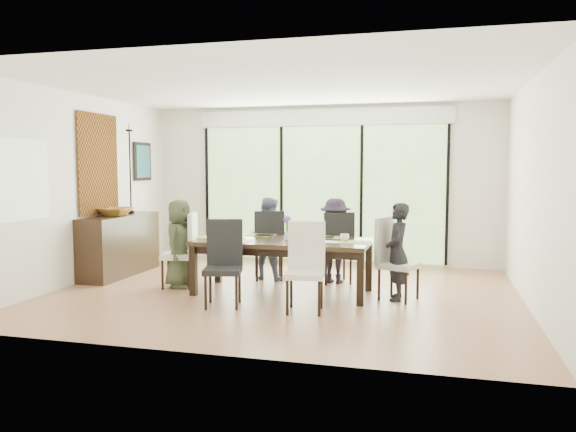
% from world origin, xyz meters
% --- Properties ---
extents(floor, '(6.00, 5.00, 0.01)m').
position_xyz_m(floor, '(0.00, 0.00, -0.01)').
color(floor, brown).
rests_on(floor, ground).
extents(ceiling, '(6.00, 5.00, 0.01)m').
position_xyz_m(ceiling, '(0.00, 0.00, 2.71)').
color(ceiling, white).
rests_on(ceiling, wall_back).
extents(wall_back, '(6.00, 0.02, 2.70)m').
position_xyz_m(wall_back, '(0.00, 2.51, 1.35)').
color(wall_back, white).
rests_on(wall_back, floor).
extents(wall_front, '(6.00, 0.02, 2.70)m').
position_xyz_m(wall_front, '(0.00, -2.51, 1.35)').
color(wall_front, silver).
rests_on(wall_front, floor).
extents(wall_left, '(0.02, 5.00, 2.70)m').
position_xyz_m(wall_left, '(-3.01, 0.00, 1.35)').
color(wall_left, white).
rests_on(wall_left, floor).
extents(wall_right, '(0.02, 5.00, 2.70)m').
position_xyz_m(wall_right, '(3.01, 0.00, 1.35)').
color(wall_right, beige).
rests_on(wall_right, floor).
extents(glass_doors, '(4.20, 0.02, 2.30)m').
position_xyz_m(glass_doors, '(0.00, 2.47, 1.20)').
color(glass_doors, '#598C3F').
rests_on(glass_doors, wall_back).
extents(blinds_header, '(4.40, 0.06, 0.28)m').
position_xyz_m(blinds_header, '(0.00, 2.46, 2.50)').
color(blinds_header, white).
rests_on(blinds_header, wall_back).
extents(mullion_a, '(0.05, 0.04, 2.30)m').
position_xyz_m(mullion_a, '(-2.10, 2.46, 1.20)').
color(mullion_a, black).
rests_on(mullion_a, wall_back).
extents(mullion_b, '(0.05, 0.04, 2.30)m').
position_xyz_m(mullion_b, '(-0.70, 2.46, 1.20)').
color(mullion_b, black).
rests_on(mullion_b, wall_back).
extents(mullion_c, '(0.05, 0.04, 2.30)m').
position_xyz_m(mullion_c, '(0.70, 2.46, 1.20)').
color(mullion_c, black).
rests_on(mullion_c, wall_back).
extents(mullion_d, '(0.05, 0.04, 2.30)m').
position_xyz_m(mullion_d, '(2.10, 2.46, 1.20)').
color(mullion_d, black).
rests_on(mullion_d, wall_back).
extents(side_window, '(0.02, 0.90, 1.00)m').
position_xyz_m(side_window, '(-2.97, -1.20, 1.50)').
color(side_window, '#8CAD7F').
rests_on(side_window, wall_left).
extents(deck, '(6.00, 1.80, 0.10)m').
position_xyz_m(deck, '(0.00, 3.40, -0.05)').
color(deck, brown).
rests_on(deck, ground).
extents(rail_top, '(6.00, 0.08, 0.06)m').
position_xyz_m(rail_top, '(0.00, 4.20, 0.55)').
color(rail_top, brown).
rests_on(rail_top, deck).
extents(foliage_left, '(3.20, 3.20, 3.20)m').
position_xyz_m(foliage_left, '(-1.80, 5.20, 1.44)').
color(foliage_left, '#14380F').
rests_on(foliage_left, ground).
extents(foliage_mid, '(4.00, 4.00, 4.00)m').
position_xyz_m(foliage_mid, '(0.40, 5.80, 1.80)').
color(foliage_mid, '#14380F').
rests_on(foliage_mid, ground).
extents(foliage_right, '(2.80, 2.80, 2.80)m').
position_xyz_m(foliage_right, '(2.20, 5.00, 1.26)').
color(foliage_right, '#14380F').
rests_on(foliage_right, ground).
extents(foliage_far, '(3.60, 3.60, 3.60)m').
position_xyz_m(foliage_far, '(-0.60, 6.50, 1.62)').
color(foliage_far, '#14380F').
rests_on(foliage_far, ground).
extents(table_top, '(2.26, 1.04, 0.06)m').
position_xyz_m(table_top, '(-0.01, 0.02, 0.68)').
color(table_top, black).
rests_on(table_top, floor).
extents(table_apron, '(2.07, 0.85, 0.09)m').
position_xyz_m(table_apron, '(-0.01, 0.02, 0.59)').
color(table_apron, black).
rests_on(table_apron, floor).
extents(table_leg_fl, '(0.08, 0.08, 0.65)m').
position_xyz_m(table_leg_fl, '(-1.09, -0.41, 0.32)').
color(table_leg_fl, black).
rests_on(table_leg_fl, floor).
extents(table_leg_fr, '(0.08, 0.08, 0.65)m').
position_xyz_m(table_leg_fr, '(1.07, -0.41, 0.32)').
color(table_leg_fr, black).
rests_on(table_leg_fr, floor).
extents(table_leg_bl, '(0.08, 0.08, 0.65)m').
position_xyz_m(table_leg_bl, '(-1.09, 0.45, 0.32)').
color(table_leg_bl, black).
rests_on(table_leg_bl, floor).
extents(table_leg_br, '(0.08, 0.08, 0.65)m').
position_xyz_m(table_leg_br, '(1.07, 0.45, 0.32)').
color(table_leg_br, black).
rests_on(table_leg_br, floor).
extents(chair_left_end, '(0.52, 0.52, 1.04)m').
position_xyz_m(chair_left_end, '(-1.51, 0.02, 0.52)').
color(chair_left_end, white).
rests_on(chair_left_end, floor).
extents(chair_right_end, '(0.56, 0.56, 1.04)m').
position_xyz_m(chair_right_end, '(1.49, 0.02, 0.52)').
color(chair_right_end, beige).
rests_on(chair_right_end, floor).
extents(chair_far_left, '(0.56, 0.56, 1.04)m').
position_xyz_m(chair_far_left, '(-0.46, 0.87, 0.52)').
color(chair_far_left, black).
rests_on(chair_far_left, floor).
extents(chair_far_right, '(0.57, 0.57, 1.04)m').
position_xyz_m(chair_far_right, '(0.54, 0.87, 0.52)').
color(chair_far_right, black).
rests_on(chair_far_right, floor).
extents(chair_near_left, '(0.52, 0.52, 1.04)m').
position_xyz_m(chair_near_left, '(-0.51, -0.85, 0.52)').
color(chair_near_left, black).
rests_on(chair_near_left, floor).
extents(chair_near_right, '(0.49, 0.49, 1.04)m').
position_xyz_m(chair_near_right, '(0.49, -0.85, 0.52)').
color(chair_near_right, white).
rests_on(chair_near_right, floor).
extents(person_left_end, '(0.37, 0.57, 1.21)m').
position_xyz_m(person_left_end, '(-1.49, 0.02, 0.61)').
color(person_left_end, '#3C472F').
rests_on(person_left_end, floor).
extents(person_right_end, '(0.40, 0.60, 1.21)m').
position_xyz_m(person_right_end, '(1.47, 0.02, 0.61)').
color(person_right_end, black).
rests_on(person_right_end, floor).
extents(person_far_left, '(0.63, 0.47, 1.21)m').
position_xyz_m(person_far_left, '(-0.46, 0.85, 0.61)').
color(person_far_left, slate).
rests_on(person_far_left, floor).
extents(person_far_right, '(0.61, 0.44, 1.21)m').
position_xyz_m(person_far_right, '(0.54, 0.85, 0.61)').
color(person_far_right, '#251D2B').
rests_on(person_far_right, floor).
extents(placemat_left, '(0.41, 0.30, 0.01)m').
position_xyz_m(placemat_left, '(-0.96, 0.02, 0.71)').
color(placemat_left, '#7EA63B').
rests_on(placemat_left, table_top).
extents(placemat_right, '(0.41, 0.30, 0.01)m').
position_xyz_m(placemat_right, '(0.94, 0.02, 0.71)').
color(placemat_right, olive).
rests_on(placemat_right, table_top).
extents(placemat_far_l, '(0.41, 0.30, 0.01)m').
position_xyz_m(placemat_far_l, '(-0.46, 0.42, 0.71)').
color(placemat_far_l, '#8EA73B').
rests_on(placemat_far_l, table_top).
extents(placemat_far_r, '(0.41, 0.30, 0.01)m').
position_xyz_m(placemat_far_r, '(0.54, 0.42, 0.71)').
color(placemat_far_r, olive).
rests_on(placemat_far_r, table_top).
extents(placemat_paper, '(0.41, 0.30, 0.01)m').
position_xyz_m(placemat_paper, '(-0.56, -0.28, 0.71)').
color(placemat_paper, white).
rests_on(placemat_paper, table_top).
extents(tablet_far_l, '(0.24, 0.17, 0.01)m').
position_xyz_m(tablet_far_l, '(-0.36, 0.37, 0.72)').
color(tablet_far_l, black).
rests_on(tablet_far_l, table_top).
extents(tablet_far_r, '(0.23, 0.16, 0.01)m').
position_xyz_m(tablet_far_r, '(0.49, 0.37, 0.72)').
color(tablet_far_r, black).
rests_on(tablet_far_r, table_top).
extents(papers, '(0.28, 0.21, 0.00)m').
position_xyz_m(papers, '(0.69, -0.03, 0.71)').
color(papers, white).
rests_on(papers, table_top).
extents(platter_base, '(0.24, 0.24, 0.02)m').
position_xyz_m(platter_base, '(-0.56, -0.28, 0.72)').
color(platter_base, white).
rests_on(platter_base, table_top).
extents(platter_snacks, '(0.19, 0.19, 0.01)m').
position_xyz_m(platter_snacks, '(-0.56, -0.28, 0.74)').
color(platter_snacks, orange).
rests_on(platter_snacks, table_top).
extents(vase, '(0.08, 0.08, 0.11)m').
position_xyz_m(vase, '(0.04, 0.07, 0.76)').
color(vase, silver).
rests_on(vase, table_top).
extents(hyacinth_stems, '(0.04, 0.04, 0.15)m').
position_xyz_m(hyacinth_stems, '(0.04, 0.07, 0.88)').
color(hyacinth_stems, '#337226').
rests_on(hyacinth_stems, table_top).
extents(hyacinth_blooms, '(0.10, 0.10, 0.10)m').
position_xyz_m(hyacinth_blooms, '(0.04, 0.07, 0.97)').
color(hyacinth_blooms, '#6252CF').
rests_on(hyacinth_blooms, table_top).
extents(laptop, '(0.37, 0.35, 0.02)m').
position_xyz_m(laptop, '(-0.86, -0.08, 0.72)').
color(laptop, silver).
rests_on(laptop, table_top).
extents(cup_a, '(0.16, 0.16, 0.09)m').
position_xyz_m(cup_a, '(-0.71, 0.17, 0.75)').
color(cup_a, white).
rests_on(cup_a, table_top).
extents(cup_b, '(0.12, 0.12, 0.09)m').
position_xyz_m(cup_b, '(0.14, -0.08, 0.75)').
color(cup_b, white).
rests_on(cup_b, table_top).
extents(cup_c, '(0.17, 0.17, 0.09)m').
position_xyz_m(cup_c, '(0.79, 0.12, 0.75)').
color(cup_c, white).
rests_on(cup_c, table_top).
extents(book, '(0.24, 0.26, 0.02)m').
position_xyz_m(book, '(0.24, 0.07, 0.71)').
color(book, white).
rests_on(book, table_top).
extents(sideboard, '(0.46, 1.64, 0.92)m').
position_xyz_m(sideboard, '(-2.76, 0.59, 0.46)').
color(sideboard, black).
rests_on(sideboard, floor).
extents(bowl, '(0.49, 0.49, 0.12)m').
position_xyz_m(bowl, '(-2.76, 0.49, 0.98)').
color(bowl, '#91621F').
rests_on(bowl, sideboard).
extents(candlestick_base, '(0.10, 0.10, 0.04)m').
position_xyz_m(candlestick_base, '(-2.76, 0.94, 0.94)').
color(candlestick_base, black).
rests_on(candlestick_base, sideboard).
extents(candlestick_shaft, '(0.02, 0.02, 1.28)m').
position_xyz_m(candlestick_shaft, '(-2.76, 0.94, 1.59)').
color(candlestick_shaft, black).
rests_on(candlestick_shaft, sideboard).
extents(candlestick_pan, '(0.10, 0.10, 0.03)m').
position_xyz_m(candlestick_pan, '(-2.76, 0.94, 2.23)').
color(candlestick_pan, black).
rests_on(candlestick_pan, sideboard).
extents(candle, '(0.04, 0.04, 0.10)m').
position_xyz_m(candle, '(-2.76, 0.94, 2.29)').
color(candle, silver).
rests_on(candle, sideboard).
extents(tapestry, '(0.02, 1.00, 1.50)m').
position_xyz_m(tapestry, '(-2.97, 0.40, 1.70)').
color(tapestry, brown).
rests_on(tapestry, wall_left).
extents(art_frame, '(0.03, 0.55, 0.65)m').
position_xyz_m(art_frame, '(-2.97, 1.70, 1.75)').
color(art_frame, black).
rests_on(art_frame, wall_left).
extents(art_canvas, '(0.01, 0.45, 0.55)m').
position_xyz_m(art_canvas, '(-2.95, 1.70, 1.75)').
color(art_canvas, '#1B4956').
rests_on(art_canvas, wall_left).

